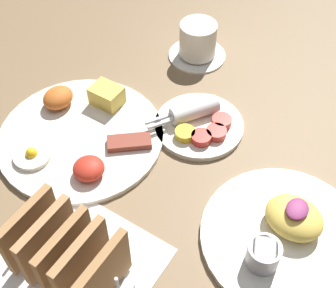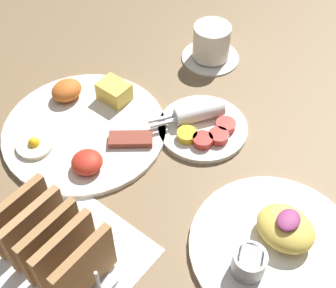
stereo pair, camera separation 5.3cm
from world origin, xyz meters
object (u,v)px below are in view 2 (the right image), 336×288
object	(u,v)px
toast_rack	(53,244)
coffee_cup	(211,44)
plate_breakfast	(85,126)
plate_foreground	(275,244)
plate_condiments	(203,126)

from	to	relation	value
toast_rack	coffee_cup	distance (m)	0.53
plate_breakfast	plate_foreground	xyz separation A→B (m)	(0.00, -0.39, 0.00)
plate_foreground	coffee_cup	world-z (taller)	coffee_cup
toast_rack	coffee_cup	xyz separation A→B (m)	(0.52, 0.10, -0.02)
coffee_cup	toast_rack	bearing A→B (deg)	-169.51
plate_breakfast	plate_foreground	world-z (taller)	plate_foreground
toast_rack	coffee_cup	world-z (taller)	toast_rack
plate_breakfast	coffee_cup	bearing A→B (deg)	-10.81
plate_foreground	toast_rack	distance (m)	0.32
plate_condiments	coffee_cup	size ratio (longest dim) A/B	1.35
plate_breakfast	toast_rack	bearing A→B (deg)	-143.44
plate_condiments	plate_foreground	bearing A→B (deg)	-119.99
toast_rack	coffee_cup	bearing A→B (deg)	10.49
plate_foreground	toast_rack	world-z (taller)	toast_rack
plate_condiments	toast_rack	world-z (taller)	toast_rack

